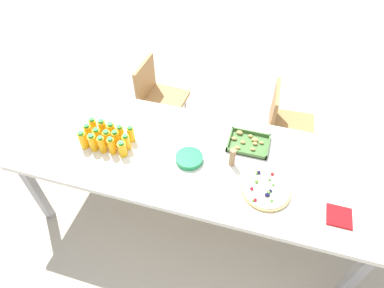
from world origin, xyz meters
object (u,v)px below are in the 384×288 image
Objects in this scene: chair_far_right at (284,122)px; juice_bottle_12 at (112,131)px; juice_bottle_2 at (102,145)px; juice_bottle_13 at (121,133)px; juice_bottle_6 at (97,136)px; juice_bottle_10 at (93,126)px; cardboard_tube at (232,157)px; fruit_pizza at (266,190)px; juice_bottle_7 at (107,138)px; juice_bottle_0 at (83,140)px; chair_far_left at (157,95)px; juice_bottle_11 at (103,128)px; snack_tray at (248,143)px; party_table at (195,161)px; juice_bottle_14 at (131,134)px; juice_bottle_4 at (122,149)px; plate_stack at (189,158)px; juice_bottle_5 at (88,133)px; napkin_stack at (339,216)px; juice_bottle_1 at (93,142)px; juice_bottle_3 at (112,146)px; juice_bottle_8 at (116,139)px; juice_bottle_9 at (126,142)px.

juice_bottle_12 is at bearing -60.41° from chair_far_right.
juice_bottle_2 reaches higher than juice_bottle_13.
juice_bottle_6 is 0.97× the size of juice_bottle_10.
juice_bottle_13 is at bearing 179.35° from cardboard_tube.
chair_far_right is at bearing 85.20° from fruit_pizza.
juice_bottle_10 is 0.96× the size of cardboard_tube.
juice_bottle_10 reaches higher than juice_bottle_7.
juice_bottle_0 reaches higher than juice_bottle_6.
juice_bottle_6 is 0.08m from juice_bottle_7.
juice_bottle_11 is (-0.10, -0.84, 0.32)m from chair_far_left.
snack_tray is (0.97, -0.64, 0.26)m from chair_far_left.
juice_bottle_14 is (-0.49, 0.02, 0.12)m from party_table.
juice_bottle_6 is (-0.23, 0.07, 0.00)m from juice_bottle_4.
juice_bottle_12 is 0.91m from cardboard_tube.
plate_stack is at bearing 36.70° from chair_far_left.
juice_bottle_13 is (0.22, 0.15, -0.01)m from juice_bottle_0.
juice_bottle_7 is 0.08m from juice_bottle_12.
juice_bottle_5 reaches higher than juice_bottle_4.
plate_stack is 1.02m from napkin_stack.
napkin_stack reaches higher than party_table.
party_table is 17.38× the size of juice_bottle_1.
juice_bottle_12 is (0.15, 0.15, -0.01)m from juice_bottle_0.
juice_bottle_3 is (0.05, -0.99, 0.32)m from chair_far_left.
juice_bottle_1 is 0.16m from juice_bottle_8.
juice_bottle_1 is 1.12m from snack_tray.
juice_bottle_11 reaches higher than juice_bottle_14.
juice_bottle_14 reaches higher than juice_bottle_13.
juice_bottle_5 is 1.10× the size of juice_bottle_6.
fruit_pizza is (1.17, -0.02, -0.06)m from juice_bottle_2.
juice_bottle_1 is 1.07× the size of juice_bottle_12.
juice_bottle_13 is at bearing 6.99° from chair_far_left.
juice_bottle_12 is at bearing -177.87° from juice_bottle_14.
juice_bottle_10 reaches higher than napkin_stack.
chair_far_left reaches higher than party_table.
napkin_stack is at bearing -5.44° from juice_bottle_6.
juice_bottle_3 reaches higher than juice_bottle_12.
juice_bottle_9 is at bearing -3.95° from juice_bottle_8.
chair_far_left is 2.60× the size of fruit_pizza.
juice_bottle_5 reaches higher than juice_bottle_12.
juice_bottle_4 is 0.91m from snack_tray.
juice_bottle_14 is 0.46× the size of snack_tray.
juice_bottle_5 is 0.99× the size of napkin_stack.
juice_bottle_5 is (-0.17, -0.92, 0.32)m from chair_far_left.
juice_bottle_9 reaches higher than juice_bottle_4.
cardboard_tube is at bearing 3.97° from juice_bottle_8.
chair_far_left is 5.68× the size of juice_bottle_2.
juice_bottle_12 is at bearing 152.97° from juice_bottle_9.
napkin_stack is at bearing 16.56° from chair_far_right.
juice_bottle_2 is at bearing 2.17° from chair_far_left.
juice_bottle_4 is (-0.50, -0.13, 0.12)m from party_table.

